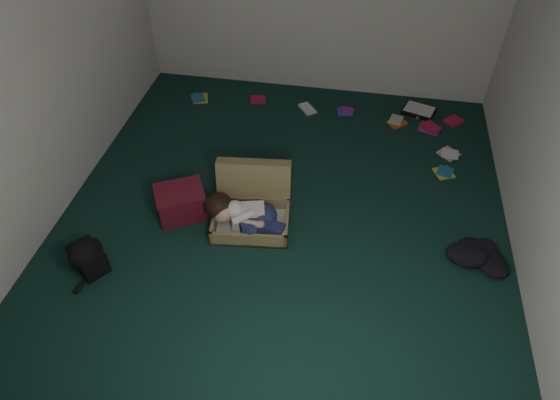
% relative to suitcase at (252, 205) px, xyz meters
% --- Properties ---
extents(floor, '(4.50, 4.50, 0.00)m').
position_rel_suitcase_xyz_m(floor, '(0.27, 0.05, -0.15)').
color(floor, '#102F27').
rests_on(floor, ground).
extents(wall_front, '(4.50, 0.00, 4.50)m').
position_rel_suitcase_xyz_m(wall_front, '(0.27, -2.20, 1.15)').
color(wall_front, silver).
rests_on(wall_front, ground).
extents(wall_left, '(0.00, 4.50, 4.50)m').
position_rel_suitcase_xyz_m(wall_left, '(-1.73, 0.05, 1.15)').
color(wall_left, silver).
rests_on(wall_left, ground).
extents(suitcase, '(0.73, 0.72, 0.49)m').
position_rel_suitcase_xyz_m(suitcase, '(0.00, 0.00, 0.00)').
color(suitcase, olive).
rests_on(suitcase, floor).
extents(person, '(0.73, 0.35, 0.30)m').
position_rel_suitcase_xyz_m(person, '(-0.03, -0.17, 0.04)').
color(person, white).
rests_on(person, suitcase).
extents(maroon_bin, '(0.53, 0.49, 0.29)m').
position_rel_suitcase_xyz_m(maroon_bin, '(-0.64, -0.08, 0.00)').
color(maroon_bin, maroon).
rests_on(maroon_bin, floor).
extents(backpack, '(0.49, 0.47, 0.23)m').
position_rel_suitcase_xyz_m(backpack, '(-1.19, -0.80, -0.03)').
color(backpack, black).
rests_on(backpack, floor).
extents(clothing_pile, '(0.42, 0.36, 0.12)m').
position_rel_suitcase_xyz_m(clothing_pile, '(1.97, -0.15, -0.08)').
color(clothing_pile, black).
rests_on(clothing_pile, floor).
extents(paper_tray, '(0.42, 0.36, 0.05)m').
position_rel_suitcase_xyz_m(paper_tray, '(1.52, 1.98, -0.12)').
color(paper_tray, black).
rests_on(paper_tray, floor).
extents(book_scatter, '(3.16, 1.25, 0.02)m').
position_rel_suitcase_xyz_m(book_scatter, '(0.94, 1.67, -0.14)').
color(book_scatter, yellow).
rests_on(book_scatter, floor).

